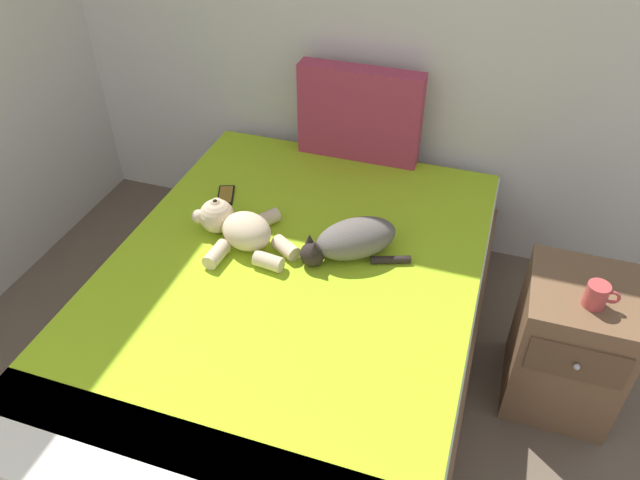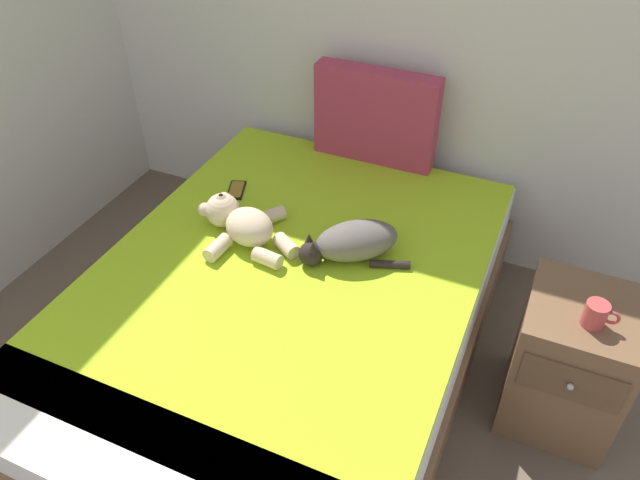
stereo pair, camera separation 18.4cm
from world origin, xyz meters
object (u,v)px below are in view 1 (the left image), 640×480
cell_phone (226,195)px  cat (352,240)px  bed (288,326)px  patterned_cushion (359,114)px  nightstand (568,344)px  mug (597,295)px  teddy_bear (238,228)px

cell_phone → cat: bearing=-18.2°
bed → cell_phone: (-0.46, 0.43, 0.28)m
patterned_cushion → nightstand: bearing=-34.2°
patterned_cushion → cat: bearing=-76.5°
nightstand → mug: bearing=-79.0°
mug → bed: bearing=-172.1°
bed → patterned_cushion: bearing=88.6°
patterned_cushion → bed: bearing=-91.4°
teddy_bear → cat: bearing=7.8°
cat → nightstand: 0.96m
patterned_cushion → cell_phone: 0.75m
cell_phone → teddy_bear: bearing=-55.5°
patterned_cushion → mug: size_ratio=5.00×
cat → nightstand: (0.90, 0.02, -0.32)m
cat → mug: (0.92, -0.06, 0.03)m
bed → patterned_cushion: 1.09m
bed → cat: (0.20, 0.22, 0.35)m
cell_phone → nightstand: size_ratio=0.28×
bed → nightstand: size_ratio=3.51×
teddy_bear → nightstand: (1.37, 0.08, -0.31)m
cat → mug: bearing=-3.8°
cat → mug: cat is taller
patterned_cushion → teddy_bear: bearing=-109.5°
teddy_bear → cell_phone: bearing=124.5°
teddy_bear → nightstand: size_ratio=0.83×
patterned_cushion → cell_phone: patterned_cushion is taller
patterned_cushion → nightstand: (1.08, -0.74, -0.48)m
patterned_cushion → mug: patterned_cushion is taller
teddy_bear → cell_phone: (-0.19, 0.28, -0.06)m
bed → teddy_bear: size_ratio=4.21×
cell_phone → mug: mug is taller
teddy_bear → mug: 1.39m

